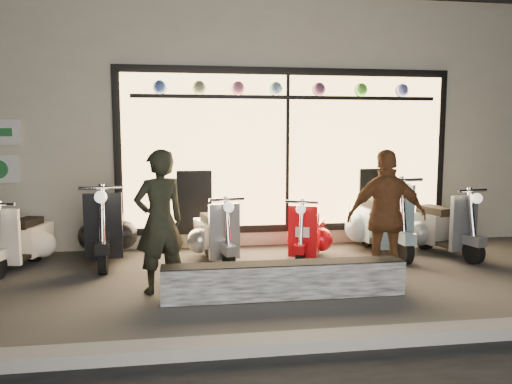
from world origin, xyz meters
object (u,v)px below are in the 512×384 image
scooter_silver (214,235)px  man (160,221)px  graffiti_barrier (284,280)px  woman (387,217)px  scooter_red (308,234)px

scooter_silver → man: 1.57m
graffiti_barrier → man: size_ratio=1.65×
woman → scooter_red: bearing=-59.0°
scooter_silver → man: size_ratio=0.81×
scooter_silver → woman: size_ratio=0.81×
scooter_silver → woman: 2.49m
scooter_silver → woman: woman is taller
scooter_silver → man: bearing=-130.3°
graffiti_barrier → man: bearing=162.9°
scooter_red → man: 2.48m
scooter_silver → woman: bearing=-47.4°
graffiti_barrier → scooter_silver: size_ratio=2.04×
graffiti_barrier → scooter_red: (0.71, 1.69, 0.16)m
graffiti_barrier → man: man is taller
graffiti_barrier → scooter_silver: (-0.67, 1.75, 0.18)m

